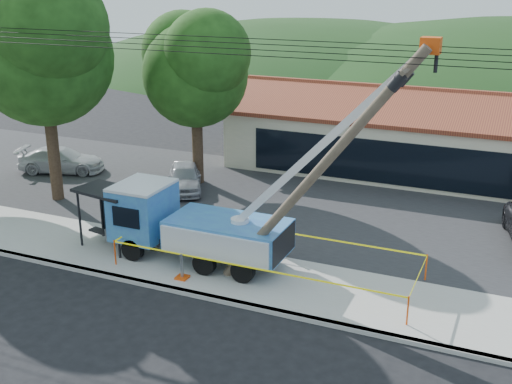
{
  "coord_description": "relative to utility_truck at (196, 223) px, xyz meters",
  "views": [
    {
      "loc": [
        8.49,
        -14.98,
        10.48
      ],
      "look_at": [
        -0.23,
        5.0,
        2.99
      ],
      "focal_mm": 45.0,
      "sensor_mm": 36.0,
      "label": 1
    }
  ],
  "objects": [
    {
      "name": "strip_mall",
      "position": [
        6.47,
        15.5,
        0.24
      ],
      "size": [
        22.5,
        8.53,
        4.67
      ],
      "color": "beige",
      "rests_on": "ground"
    },
    {
      "name": "hill_west",
      "position": [
        -12.53,
        50.52,
        -1.64
      ],
      "size": [
        78.4,
        56.0,
        28.0
      ],
      "primitive_type": "ellipsoid",
      "color": "#1A3915",
      "rests_on": "ground"
    },
    {
      "name": "tree_lot",
      "position": [
        -4.53,
        8.52,
        4.57
      ],
      "size": [
        6.3,
        5.6,
        8.94
      ],
      "color": "#332316",
      "rests_on": "ground"
    },
    {
      "name": "leaning_pole",
      "position": [
        5.15,
        -0.67,
        3.1
      ],
      "size": [
        6.69,
        1.83,
        8.53
      ],
      "color": "brown",
      "rests_on": "ground"
    },
    {
      "name": "caution_tape",
      "position": [
        2.86,
        0.05,
        -0.76
      ],
      "size": [
        10.86,
        3.4,
        0.98
      ],
      "color": "#E6480C",
      "rests_on": "ground"
    },
    {
      "name": "curb",
      "position": [
        2.47,
        -2.38,
        -1.56
      ],
      "size": [
        60.0,
        0.25,
        0.15
      ],
      "primitive_type": "cube",
      "color": "#AEACA3",
      "rests_on": "ground"
    },
    {
      "name": "ground",
      "position": [
        2.47,
        -4.48,
        -1.64
      ],
      "size": [
        120.0,
        120.0,
        0.0
      ],
      "primitive_type": "plane",
      "color": "black",
      "rests_on": "ground"
    },
    {
      "name": "car_silver",
      "position": [
        -4.53,
        7.09,
        -1.64
      ],
      "size": [
        3.35,
        4.28,
        1.36
      ],
      "primitive_type": "imported",
      "rotation": [
        0.0,
        0.0,
        0.51
      ],
      "color": "#AAACB2",
      "rests_on": "ground"
    },
    {
      "name": "parking_lot",
      "position": [
        2.47,
        7.52,
        -1.59
      ],
      "size": [
        60.0,
        12.0,
        0.1
      ],
      "primitive_type": "cube",
      "color": "#28282B",
      "rests_on": "ground"
    },
    {
      "name": "tree_west_near",
      "position": [
        -9.53,
        3.52,
        5.89
      ],
      "size": [
        7.56,
        6.72,
        10.8
      ],
      "color": "#332316",
      "rests_on": "ground"
    },
    {
      "name": "sidewalk",
      "position": [
        2.47,
        -0.48,
        -1.56
      ],
      "size": [
        60.0,
        4.0,
        0.15
      ],
      "primitive_type": "cube",
      "color": "#AEACA3",
      "rests_on": "ground"
    },
    {
      "name": "bus_shelter",
      "position": [
        -3.67,
        -0.13,
        0.27
      ],
      "size": [
        2.72,
        1.95,
        2.4
      ],
      "rotation": [
        0.0,
        0.0,
        -0.18
      ],
      "color": "black",
      "rests_on": "ground"
    },
    {
      "name": "car_white",
      "position": [
        -12.29,
        7.16,
        -1.64
      ],
      "size": [
        4.98,
        3.28,
        1.34
      ],
      "primitive_type": "imported",
      "rotation": [
        0.0,
        0.0,
        1.9
      ],
      "color": "silver",
      "rests_on": "ground"
    },
    {
      "name": "utility_truck",
      "position": [
        0.0,
        0.0,
        0.0
      ],
      "size": [
        11.68,
        3.67,
        8.58
      ],
      "color": "black",
      "rests_on": "ground"
    }
  ]
}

